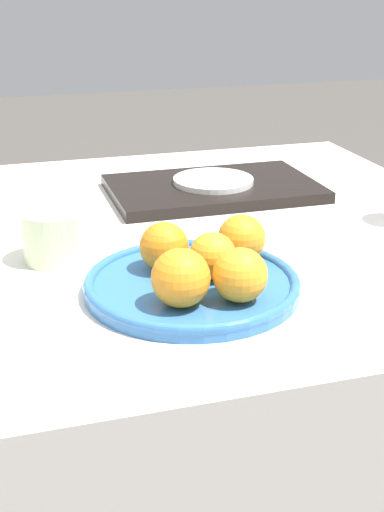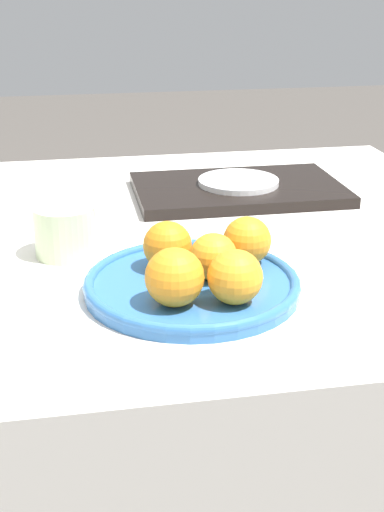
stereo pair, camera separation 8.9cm
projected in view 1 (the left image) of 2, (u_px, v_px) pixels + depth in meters
table at (137, 437)px, 1.26m from camera, size 1.17×0.96×0.77m
fruit_platter at (192, 284)px, 0.91m from camera, size 0.28×0.28×0.02m
orange_0 at (164, 247)px, 0.93m from camera, size 0.06×0.06×0.06m
orange_1 at (241, 238)px, 0.96m from camera, size 0.06×0.06×0.06m
orange_2 at (179, 278)px, 0.83m from camera, size 0.07×0.07×0.07m
orange_3 at (240, 275)px, 0.84m from camera, size 0.07×0.07×0.07m
orange_4 at (213, 256)px, 0.91m from camera, size 0.06×0.06×0.06m
serving_tray at (213, 189)px, 1.30m from camera, size 0.37×0.24×0.02m
side_plate at (213, 181)px, 1.30m from camera, size 0.15×0.15×0.01m
cup_1 at (54, 236)px, 1.00m from camera, size 0.09×0.09×0.07m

